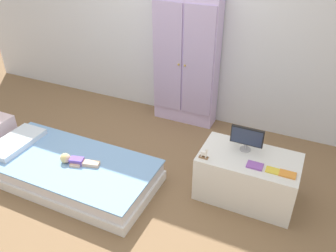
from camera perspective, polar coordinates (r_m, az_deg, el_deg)
name	(u,v)px	position (r m, az deg, el deg)	size (l,w,h in m)	color
ground_plane	(120,181)	(3.54, -8.08, -9.00)	(10.00, 10.00, 0.02)	brown
back_wall	(183,9)	(4.19, 2.45, 18.88)	(6.40, 0.05, 2.70)	silver
bed	(70,170)	(3.57, -16.09, -7.08)	(1.74, 0.83, 0.24)	white
pillow	(16,142)	(3.91, -24.05, -2.42)	(0.32, 0.59, 0.06)	silver
doll	(72,160)	(3.43, -15.66, -5.45)	(0.39, 0.17, 0.10)	#6B4CB2
wardrobe	(186,61)	(4.15, 3.05, 10.78)	(0.77, 0.28, 1.59)	silver
tv_stand	(247,177)	(3.27, 13.04, -8.24)	(0.88, 0.51, 0.46)	silver
tv_monitor	(247,137)	(3.13, 13.01, -1.87)	(0.30, 0.10, 0.23)	#99999E
rocking_horse_toy	(205,154)	(3.02, 6.12, -4.63)	(0.08, 0.04, 0.10)	#8E6642
book_purple	(255,166)	(3.02, 14.28, -6.41)	(0.14, 0.10, 0.02)	#8E51B2
book_yellow	(272,170)	(3.01, 17.02, -7.10)	(0.11, 0.08, 0.01)	gold
book_orange	(288,174)	(3.01, 19.32, -7.60)	(0.13, 0.09, 0.01)	orange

